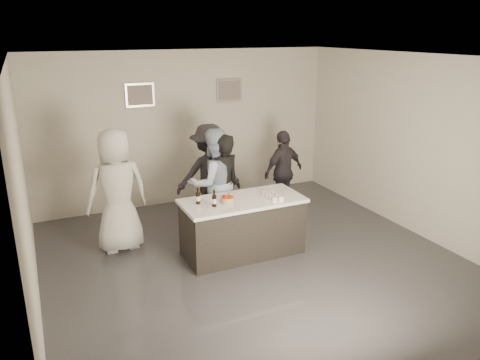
{
  "coord_description": "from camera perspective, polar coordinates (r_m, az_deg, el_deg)",
  "views": [
    {
      "loc": [
        -2.85,
        -5.7,
        3.35
      ],
      "look_at": [
        0.0,
        0.5,
        1.15
      ],
      "focal_mm": 35.0,
      "sensor_mm": 36.0,
      "label": 1
    }
  ],
  "objects": [
    {
      "name": "picture_left",
      "position": [
        8.96,
        -12.11,
        10.1
      ],
      "size": [
        0.54,
        0.04,
        0.44
      ],
      "primitive_type": "cube",
      "color": "#B2B2B7",
      "rests_on": "wall_back"
    },
    {
      "name": "beer_bottle_b",
      "position": [
        6.77,
        -3.17,
        -2.21
      ],
      "size": [
        0.07,
        0.07,
        0.26
      ],
      "primitive_type": "cylinder",
      "color": "black",
      "rests_on": "bar_counter"
    },
    {
      "name": "person_guest_left",
      "position": [
        7.46,
        -14.76,
        -1.26
      ],
      "size": [
        1.0,
        0.7,
        1.96
      ],
      "primitive_type": "imported",
      "rotation": [
        0.0,
        0.0,
        3.22
      ],
      "color": "silver",
      "rests_on": "ground"
    },
    {
      "name": "cake",
      "position": [
        6.95,
        -1.58,
        -2.45
      ],
      "size": [
        0.2,
        0.2,
        0.07
      ],
      "primitive_type": "cylinder",
      "color": "orange",
      "rests_on": "bar_counter"
    },
    {
      "name": "ceiling",
      "position": [
        6.38,
        1.94,
        14.72
      ],
      "size": [
        6.0,
        6.0,
        0.0
      ],
      "primitive_type": "plane",
      "rotation": [
        3.14,
        0.0,
        0.0
      ],
      "color": "white"
    },
    {
      "name": "person_main_black",
      "position": [
        7.7,
        -2.05,
        -0.83
      ],
      "size": [
        0.74,
        0.6,
        1.76
      ],
      "primitive_type": "imported",
      "rotation": [
        0.0,
        0.0,
        3.45
      ],
      "color": "black",
      "rests_on": "ground"
    },
    {
      "name": "tumbler_cluster",
      "position": [
        7.13,
        4.01,
        -1.93
      ],
      "size": [
        0.19,
        0.4,
        0.08
      ],
      "primitive_type": "cube",
      "color": "orange",
      "rests_on": "bar_counter"
    },
    {
      "name": "person_main_blue",
      "position": [
        7.76,
        -3.29,
        -0.38
      ],
      "size": [
        0.96,
        0.78,
        1.84
      ],
      "primitive_type": "imported",
      "rotation": [
        0.0,
        0.0,
        3.24
      ],
      "color": "#9BAECB",
      "rests_on": "ground"
    },
    {
      "name": "person_guest_back",
      "position": [
        8.31,
        -3.77,
        0.7
      ],
      "size": [
        1.24,
        0.82,
        1.81
      ],
      "primitive_type": "imported",
      "rotation": [
        0.0,
        0.0,
        3.01
      ],
      "color": "#29272E",
      "rests_on": "ground"
    },
    {
      "name": "picture_right",
      "position": [
        9.51,
        -1.32,
        10.92
      ],
      "size": [
        0.54,
        0.04,
        0.44
      ],
      "primitive_type": "cube",
      "color": "#B2B2B7",
      "rests_on": "wall_back"
    },
    {
      "name": "wall_front",
      "position": [
        4.34,
        19.94,
        -8.49
      ],
      "size": [
        6.0,
        0.04,
        3.0
      ],
      "primitive_type": "cube",
      "color": "beige",
      "rests_on": "ground"
    },
    {
      "name": "beer_bottle_a",
      "position": [
        6.88,
        -5.14,
        -1.89
      ],
      "size": [
        0.07,
        0.07,
        0.26
      ],
      "primitive_type": "cylinder",
      "color": "black",
      "rests_on": "bar_counter"
    },
    {
      "name": "wall_back",
      "position": [
        9.34,
        -6.47,
        6.32
      ],
      "size": [
        6.0,
        0.04,
        3.0
      ],
      "primitive_type": "cube",
      "color": "beige",
      "rests_on": "ground"
    },
    {
      "name": "bar_counter",
      "position": [
        7.25,
        0.3,
        -5.7
      ],
      "size": [
        1.86,
        0.86,
        0.9
      ],
      "primitive_type": "cube",
      "color": "white",
      "rests_on": "ground"
    },
    {
      "name": "floor",
      "position": [
        7.2,
        1.69,
        -9.87
      ],
      "size": [
        6.0,
        6.0,
        0.0
      ],
      "primitive_type": "plane",
      "color": "#3D3D42",
      "rests_on": "ground"
    },
    {
      "name": "wall_left",
      "position": [
        5.99,
        -24.85,
        -1.82
      ],
      "size": [
        0.04,
        6.0,
        3.0
      ],
      "primitive_type": "cube",
      "color": "beige",
      "rests_on": "ground"
    },
    {
      "name": "person_guest_right",
      "position": [
        8.9,
        5.31,
        1.05
      ],
      "size": [
        0.99,
        0.6,
        1.58
      ],
      "primitive_type": "imported",
      "rotation": [
        0.0,
        0.0,
        3.39
      ],
      "color": "#322D35",
      "rests_on": "ground"
    },
    {
      "name": "wall_right",
      "position": [
        8.37,
        20.56,
        3.96
      ],
      "size": [
        0.04,
        6.0,
        3.0
      ],
      "primitive_type": "cube",
      "color": "beige",
      "rests_on": "ground"
    },
    {
      "name": "candles",
      "position": [
        6.72,
        -0.76,
        -3.47
      ],
      "size": [
        0.24,
        0.08,
        0.01
      ],
      "primitive_type": "cube",
      "color": "pink",
      "rests_on": "bar_counter"
    }
  ]
}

